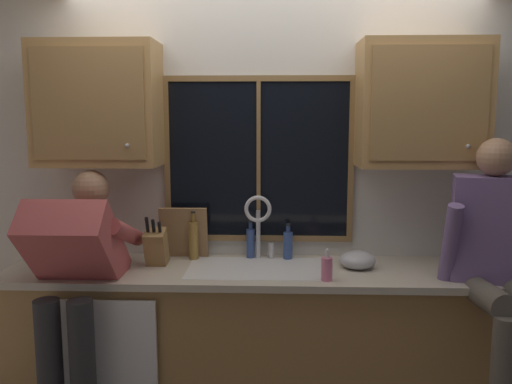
# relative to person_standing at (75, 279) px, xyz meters

# --- Properties ---
(back_wall) EXTENTS (5.45, 0.12, 2.55)m
(back_wall) POSITION_rel_person_standing_xyz_m (1.06, 0.64, 0.34)
(back_wall) COLOR silver
(back_wall) RESTS_ON floor
(window_glass) EXTENTS (1.10, 0.02, 0.95)m
(window_glass) POSITION_rel_person_standing_xyz_m (0.96, 0.57, 0.59)
(window_glass) COLOR black
(window_frame_top) EXTENTS (1.17, 0.02, 0.04)m
(window_frame_top) POSITION_rel_person_standing_xyz_m (0.96, 0.56, 1.08)
(window_frame_top) COLOR olive
(window_frame_bottom) EXTENTS (1.17, 0.02, 0.04)m
(window_frame_bottom) POSITION_rel_person_standing_xyz_m (0.96, 0.56, 0.10)
(window_frame_bottom) COLOR olive
(window_frame_left) EXTENTS (0.03, 0.02, 0.95)m
(window_frame_left) POSITION_rel_person_standing_xyz_m (0.39, 0.56, 0.59)
(window_frame_left) COLOR olive
(window_frame_right) EXTENTS (0.04, 0.02, 0.95)m
(window_frame_right) POSITION_rel_person_standing_xyz_m (1.52, 0.56, 0.59)
(window_frame_right) COLOR olive
(window_mullion_center) EXTENTS (0.02, 0.02, 0.95)m
(window_mullion_center) POSITION_rel_person_standing_xyz_m (0.96, 0.56, 0.59)
(window_mullion_center) COLOR olive
(lower_cabinet_run) EXTENTS (3.05, 0.58, 0.88)m
(lower_cabinet_run) POSITION_rel_person_standing_xyz_m (1.06, 0.29, -0.49)
(lower_cabinet_run) COLOR #A07744
(lower_cabinet_run) RESTS_ON floor
(countertop) EXTENTS (3.11, 0.62, 0.04)m
(countertop) POSITION_rel_person_standing_xyz_m (1.06, 0.27, -0.03)
(countertop) COLOR beige
(countertop) RESTS_ON lower_cabinet_run
(dishwasher_front) EXTENTS (0.60, 0.02, 0.74)m
(dishwasher_front) POSITION_rel_person_standing_xyz_m (0.13, -0.03, -0.48)
(dishwasher_front) COLOR white
(upper_cabinet_left) EXTENTS (0.71, 0.36, 0.72)m
(upper_cabinet_left) POSITION_rel_person_standing_xyz_m (0.02, 0.41, 0.93)
(upper_cabinet_left) COLOR #B2844C
(upper_cabinet_right) EXTENTS (0.71, 0.36, 0.72)m
(upper_cabinet_right) POSITION_rel_person_standing_xyz_m (1.89, 0.41, 0.93)
(upper_cabinet_right) COLOR #B2844C
(sink) EXTENTS (0.80, 0.46, 0.21)m
(sink) POSITION_rel_person_standing_xyz_m (0.96, 0.28, -0.11)
(sink) COLOR silver
(sink) RESTS_ON lower_cabinet_run
(faucet) EXTENTS (0.18, 0.09, 0.40)m
(faucet) POSITION_rel_person_standing_xyz_m (0.96, 0.46, 0.24)
(faucet) COLOR silver
(faucet) RESTS_ON countertop
(person_standing) EXTENTS (0.53, 0.72, 1.49)m
(person_standing) POSITION_rel_person_standing_xyz_m (0.00, 0.00, 0.00)
(person_standing) COLOR #262628
(person_standing) RESTS_ON floor
(person_sitting_on_counter) EXTENTS (0.54, 0.64, 1.26)m
(person_sitting_on_counter) POSITION_rel_person_standing_xyz_m (2.21, 0.01, 0.17)
(person_sitting_on_counter) COLOR #595147
(person_sitting_on_counter) RESTS_ON countertop
(knife_block) EXTENTS (0.12, 0.18, 0.32)m
(knife_block) POSITION_rel_person_standing_xyz_m (0.36, 0.32, 0.09)
(knife_block) COLOR olive
(knife_block) RESTS_ON countertop
(cutting_board) EXTENTS (0.29, 0.09, 0.32)m
(cutting_board) POSITION_rel_person_standing_xyz_m (0.49, 0.50, 0.14)
(cutting_board) COLOR #997047
(cutting_board) RESTS_ON countertop
(mixing_bowl) EXTENTS (0.21, 0.21, 0.10)m
(mixing_bowl) POSITION_rel_person_standing_xyz_m (1.54, 0.31, 0.03)
(mixing_bowl) COLOR #B7B7BC
(mixing_bowl) RESTS_ON countertop
(soap_dispenser) EXTENTS (0.06, 0.07, 0.18)m
(soap_dispenser) POSITION_rel_person_standing_xyz_m (1.34, 0.06, 0.05)
(soap_dispenser) COLOR pink
(soap_dispenser) RESTS_ON countertop
(bottle_green_glass) EXTENTS (0.06, 0.06, 0.30)m
(bottle_green_glass) POSITION_rel_person_standing_xyz_m (0.56, 0.46, 0.11)
(bottle_green_glass) COLOR olive
(bottle_green_glass) RESTS_ON countertop
(bottle_tall_clear) EXTENTS (0.06, 0.06, 0.22)m
(bottle_tall_clear) POSITION_rel_person_standing_xyz_m (1.14, 0.49, 0.08)
(bottle_tall_clear) COLOR #334C8C
(bottle_tall_clear) RESTS_ON countertop
(bottle_amber_small) EXTENTS (0.05, 0.05, 0.24)m
(bottle_amber_small) POSITION_rel_person_standing_xyz_m (0.91, 0.51, 0.08)
(bottle_amber_small) COLOR #334C8C
(bottle_amber_small) RESTS_ON countertop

